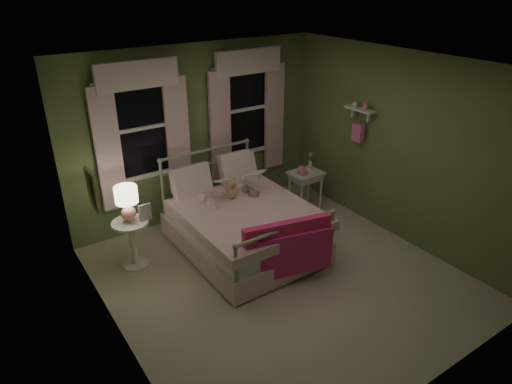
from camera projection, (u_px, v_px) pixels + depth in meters
room_shell at (283, 183)px, 5.18m from camera, size 4.20×4.20×4.20m
bed at (242, 224)px, 6.19m from camera, size 1.58×2.04×1.18m
pink_throw at (289, 243)px, 5.33m from camera, size 1.10×0.39×0.71m
child_left at (207, 180)px, 6.12m from camera, size 0.30×0.23×0.74m
child_right at (242, 172)px, 6.41m from camera, size 0.35×0.28×0.70m
book_left at (216, 185)px, 5.92m from camera, size 0.21×0.14×0.26m
book_right at (252, 178)px, 6.22m from camera, size 0.22×0.18×0.26m
teddy_bear at (231, 190)px, 6.21m from camera, size 0.24×0.20×0.32m
nightstand_left at (132, 238)px, 5.79m from camera, size 0.46×0.46×0.65m
table_lamp at (127, 200)px, 5.56m from camera, size 0.28×0.28×0.46m
book_nightstand at (140, 222)px, 5.68m from camera, size 0.17×0.23×0.02m
nightstand_right at (306, 178)px, 7.14m from camera, size 0.50×0.40×0.64m
pink_toy at (301, 170)px, 7.02m from camera, size 0.14×0.18×0.14m
bud_vase at (310, 161)px, 7.14m from camera, size 0.06×0.06×0.28m
window_left at (142, 124)px, 6.12m from camera, size 1.34×0.13×1.96m
window_right at (248, 105)px, 6.98m from camera, size 1.34×0.13×1.96m
wall_shelf at (359, 121)px, 6.57m from camera, size 0.15×0.50×0.60m
framed_picture at (92, 190)px, 4.56m from camera, size 0.03×0.32×0.42m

